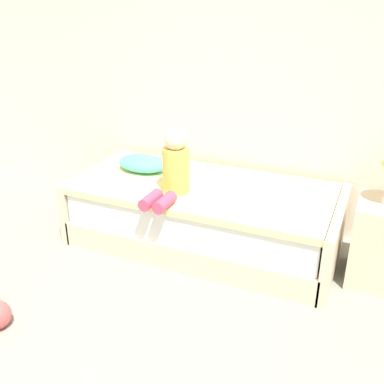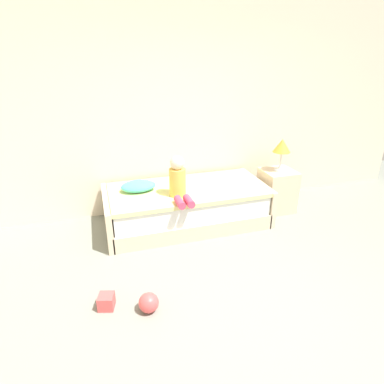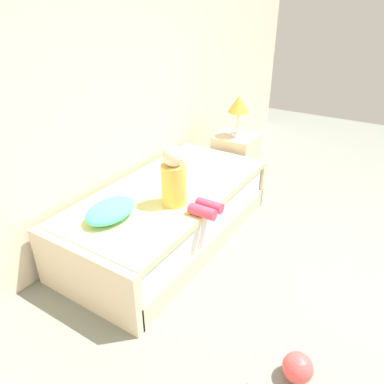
{
  "view_description": "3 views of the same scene",
  "coord_description": "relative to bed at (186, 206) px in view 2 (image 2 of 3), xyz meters",
  "views": [
    {
      "loc": [
        1.02,
        -0.98,
        1.89
      ],
      "look_at": [
        -0.18,
        1.75,
        0.55
      ],
      "focal_mm": 41.84,
      "sensor_mm": 36.0,
      "label": 1
    },
    {
      "loc": [
        -1.23,
        -1.69,
        2.11
      ],
      "look_at": [
        -0.18,
        1.75,
        0.55
      ],
      "focal_mm": 30.09,
      "sensor_mm": 36.0,
      "label": 2
    },
    {
      "loc": [
        -2.44,
        0.32,
        1.99
      ],
      "look_at": [
        -0.18,
        1.75,
        0.55
      ],
      "focal_mm": 33.99,
      "sensor_mm": 36.0,
      "label": 3
    }
  ],
  "objects": [
    {
      "name": "child_figure",
      "position": [
        -0.16,
        -0.23,
        0.46
      ],
      "size": [
        0.2,
        0.51,
        0.5
      ],
      "color": "gold",
      "rests_on": "bed"
    },
    {
      "name": "wall_rear",
      "position": [
        0.18,
        0.6,
        1.2
      ],
      "size": [
        7.2,
        0.1,
        2.9
      ],
      "primitive_type": "cube",
      "color": "beige",
      "rests_on": "ground"
    },
    {
      "name": "ground_plane",
      "position": [
        0.18,
        -2.0,
        -0.25
      ],
      "size": [
        9.2,
        9.2,
        0.0
      ],
      "primitive_type": "plane",
      "color": "gray"
    },
    {
      "name": "pillow",
      "position": [
        -0.6,
        0.1,
        0.32
      ],
      "size": [
        0.44,
        0.3,
        0.13
      ],
      "primitive_type": "ellipsoid",
      "color": "#4CCCBC",
      "rests_on": "bed"
    },
    {
      "name": "toy_ball",
      "position": [
        -0.77,
        -1.47,
        -0.16
      ],
      "size": [
        0.18,
        0.18,
        0.18
      ],
      "primitive_type": "sphere",
      "color": "#E54C4C",
      "rests_on": "ground"
    },
    {
      "name": "nightstand",
      "position": [
        1.35,
        -0.0,
        0.05
      ],
      "size": [
        0.44,
        0.44,
        0.6
      ],
      "primitive_type": "cube",
      "color": "beige",
      "rests_on": "ground"
    },
    {
      "name": "toy_block",
      "position": [
        -1.13,
        -1.32,
        -0.18
      ],
      "size": [
        0.17,
        0.17,
        0.14
      ],
      "primitive_type": "cube",
      "rotation": [
        0.0,
        0.0,
        2.87
      ],
      "color": "#E54C4C",
      "rests_on": "ground"
    },
    {
      "name": "table_lamp",
      "position": [
        1.35,
        -0.0,
        0.69
      ],
      "size": [
        0.24,
        0.24,
        0.45
      ],
      "color": "silver",
      "rests_on": "nightstand"
    },
    {
      "name": "bed",
      "position": [
        0.0,
        0.0,
        0.0
      ],
      "size": [
        2.11,
        1.0,
        0.5
      ],
      "color": "beige",
      "rests_on": "ground"
    }
  ]
}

